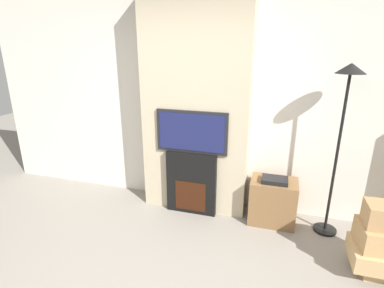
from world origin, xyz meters
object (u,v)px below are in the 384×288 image
(media_stand, at_px, (273,201))
(box_stack, at_px, (382,243))
(fireplace, at_px, (192,182))
(television, at_px, (192,132))
(floor_lamp, at_px, (345,108))

(media_stand, bearing_deg, box_stack, -31.64)
(fireplace, bearing_deg, television, -90.00)
(media_stand, bearing_deg, television, -177.00)
(television, bearing_deg, fireplace, 90.00)
(fireplace, bearing_deg, floor_lamp, 0.96)
(floor_lamp, xyz_separation_m, box_stack, (0.38, -0.58, -1.11))
(television, xyz_separation_m, media_stand, (0.98, 0.05, -0.78))
(fireplace, height_order, media_stand, fireplace)
(box_stack, bearing_deg, fireplace, 164.23)
(fireplace, distance_m, box_stack, 2.04)
(media_stand, bearing_deg, floor_lamp, -2.18)
(floor_lamp, relative_size, box_stack, 2.64)
(fireplace, distance_m, floor_lamp, 1.89)
(television, height_order, media_stand, television)
(floor_lamp, distance_m, media_stand, 1.30)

